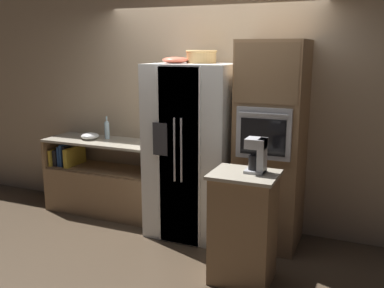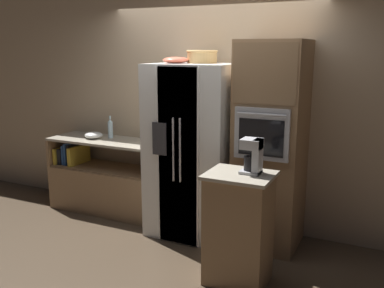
{
  "view_description": "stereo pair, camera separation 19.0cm",
  "coord_description": "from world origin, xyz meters",
  "px_view_note": "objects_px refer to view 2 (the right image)",
  "views": [
    {
      "loc": [
        1.73,
        -4.15,
        2.03
      ],
      "look_at": [
        -0.02,
        -0.05,
        1.03
      ],
      "focal_mm": 40.0,
      "sensor_mm": 36.0,
      "label": 1
    },
    {
      "loc": [
        1.91,
        -4.07,
        2.03
      ],
      "look_at": [
        -0.02,
        -0.05,
        1.03
      ],
      "focal_mm": 40.0,
      "sensor_mm": 36.0,
      "label": 2
    }
  ],
  "objects_px": {
    "refrigerator": "(194,151)",
    "mixing_bowl": "(94,135)",
    "wicker_basket": "(202,56)",
    "bottle_tall": "(110,128)",
    "coffee_maker": "(253,155)",
    "wall_oven": "(271,146)",
    "fruit_bowl": "(176,60)"
  },
  "relations": [
    {
      "from": "coffee_maker",
      "to": "bottle_tall",
      "type": "bearing_deg",
      "value": 156.06
    },
    {
      "from": "refrigerator",
      "to": "coffee_maker",
      "type": "relative_size",
      "value": 6.32
    },
    {
      "from": "mixing_bowl",
      "to": "wicker_basket",
      "type": "bearing_deg",
      "value": 0.36
    },
    {
      "from": "fruit_bowl",
      "to": "bottle_tall",
      "type": "relative_size",
      "value": 0.98
    },
    {
      "from": "wall_oven",
      "to": "fruit_bowl",
      "type": "bearing_deg",
      "value": -173.72
    },
    {
      "from": "fruit_bowl",
      "to": "bottle_tall",
      "type": "xyz_separation_m",
      "value": [
        -1.08,
        0.27,
        -0.86
      ]
    },
    {
      "from": "wicker_basket",
      "to": "bottle_tall",
      "type": "height_order",
      "value": "wicker_basket"
    },
    {
      "from": "refrigerator",
      "to": "wicker_basket",
      "type": "distance_m",
      "value": 1.02
    },
    {
      "from": "wall_oven",
      "to": "mixing_bowl",
      "type": "bearing_deg",
      "value": 179.03
    },
    {
      "from": "wall_oven",
      "to": "mixing_bowl",
      "type": "relative_size",
      "value": 9.6
    },
    {
      "from": "refrigerator",
      "to": "wall_oven",
      "type": "height_order",
      "value": "wall_oven"
    },
    {
      "from": "wicker_basket",
      "to": "fruit_bowl",
      "type": "height_order",
      "value": "wicker_basket"
    },
    {
      "from": "wall_oven",
      "to": "bottle_tall",
      "type": "height_order",
      "value": "wall_oven"
    },
    {
      "from": "fruit_bowl",
      "to": "coffee_maker",
      "type": "height_order",
      "value": "fruit_bowl"
    },
    {
      "from": "wicker_basket",
      "to": "mixing_bowl",
      "type": "distance_m",
      "value": 1.78
    },
    {
      "from": "refrigerator",
      "to": "coffee_maker",
      "type": "bearing_deg",
      "value": -39.59
    },
    {
      "from": "refrigerator",
      "to": "coffee_maker",
      "type": "xyz_separation_m",
      "value": [
        0.91,
        -0.75,
        0.22
      ]
    },
    {
      "from": "mixing_bowl",
      "to": "coffee_maker",
      "type": "distance_m",
      "value": 2.51
    },
    {
      "from": "refrigerator",
      "to": "mixing_bowl",
      "type": "distance_m",
      "value": 1.44
    },
    {
      "from": "refrigerator",
      "to": "coffee_maker",
      "type": "distance_m",
      "value": 1.2
    },
    {
      "from": "fruit_bowl",
      "to": "mixing_bowl",
      "type": "xyz_separation_m",
      "value": [
        -1.25,
        0.15,
        -0.95
      ]
    },
    {
      "from": "refrigerator",
      "to": "bottle_tall",
      "type": "distance_m",
      "value": 1.29
    },
    {
      "from": "refrigerator",
      "to": "mixing_bowl",
      "type": "height_order",
      "value": "refrigerator"
    },
    {
      "from": "fruit_bowl",
      "to": "coffee_maker",
      "type": "relative_size",
      "value": 0.93
    },
    {
      "from": "wicker_basket",
      "to": "bottle_tall",
      "type": "bearing_deg",
      "value": 175.33
    },
    {
      "from": "fruit_bowl",
      "to": "wall_oven",
      "type": "bearing_deg",
      "value": 6.28
    },
    {
      "from": "fruit_bowl",
      "to": "mixing_bowl",
      "type": "height_order",
      "value": "fruit_bowl"
    },
    {
      "from": "fruit_bowl",
      "to": "wicker_basket",
      "type": "bearing_deg",
      "value": 34.75
    },
    {
      "from": "refrigerator",
      "to": "wicker_basket",
      "type": "xyz_separation_m",
      "value": [
        0.04,
        0.11,
        1.01
      ]
    },
    {
      "from": "wall_oven",
      "to": "wicker_basket",
      "type": "xyz_separation_m",
      "value": [
        -0.79,
        0.05,
        0.89
      ]
    },
    {
      "from": "refrigerator",
      "to": "fruit_bowl",
      "type": "bearing_deg",
      "value": -164.07
    },
    {
      "from": "refrigerator",
      "to": "wicker_basket",
      "type": "height_order",
      "value": "wicker_basket"
    }
  ]
}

